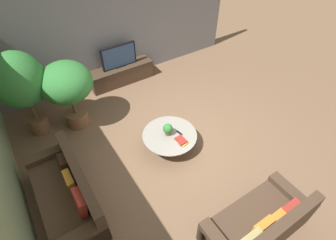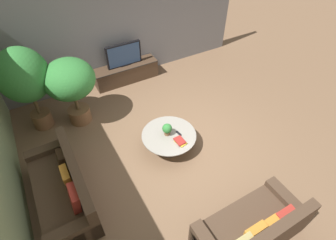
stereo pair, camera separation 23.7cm
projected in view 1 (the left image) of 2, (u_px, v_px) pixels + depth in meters
The scene contains 12 objects.
ground_plane at pixel (181, 145), 5.87m from camera, with size 24.00×24.00×0.00m, color brown.
back_wall_stone at pixel (111, 28), 6.83m from camera, with size 7.40×0.12×3.00m, color slate.
media_console at pixel (121, 74), 7.47m from camera, with size 1.86×0.50×0.52m.
television at pixel (119, 56), 7.08m from camera, with size 0.99×0.13×0.64m.
coffee_table at pixel (170, 138), 5.65m from camera, with size 1.17×1.17×0.38m.
couch_by_wall at pixel (67, 195), 4.64m from camera, with size 0.84×2.04×0.84m.
couch_near_entry at pixel (258, 225), 4.24m from camera, with size 1.78×0.84×0.84m.
potted_palm_tall at pixel (20, 83), 5.29m from camera, with size 1.06×1.06×2.02m.
potted_palm_corner at pixel (67, 86), 5.60m from camera, with size 1.12×1.12×1.65m.
potted_plant_tabletop at pixel (168, 129), 5.48m from camera, with size 0.21×0.21×0.27m.
book_stack at pixel (182, 141), 5.41m from camera, with size 0.21×0.28×0.06m.
remote_black at pixel (179, 133), 5.60m from camera, with size 0.04×0.16×0.02m, color black.
Camera 1 is at (-2.36, -3.11, 4.43)m, focal length 28.00 mm.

